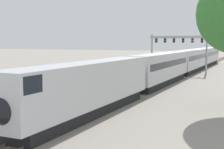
% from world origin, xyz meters
% --- Properties ---
extents(ground_plane, '(400.00, 400.00, 0.00)m').
position_xyz_m(ground_plane, '(0.00, 0.00, 0.00)').
color(ground_plane, gray).
extents(track_main, '(2.60, 200.00, 0.16)m').
position_xyz_m(track_main, '(2.00, 60.00, 0.07)').
color(track_main, slate).
rests_on(track_main, ground).
extents(track_near, '(2.60, 160.00, 0.16)m').
position_xyz_m(track_near, '(-3.50, 40.00, 0.07)').
color(track_near, slate).
rests_on(track_near, ground).
extents(passenger_train, '(3.04, 92.01, 4.80)m').
position_xyz_m(passenger_train, '(2.00, 39.72, 2.60)').
color(passenger_train, silver).
rests_on(passenger_train, ground).
extents(signal_gantry, '(12.10, 0.49, 8.07)m').
position_xyz_m(signal_gantry, '(-0.25, 47.84, 5.96)').
color(signal_gantry, '#999BA0').
rests_on(signal_gantry, ground).
extents(stop_sign, '(0.76, 0.08, 2.88)m').
position_xyz_m(stop_sign, '(-8.00, 5.58, 1.87)').
color(stop_sign, gray).
rests_on(stop_sign, ground).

